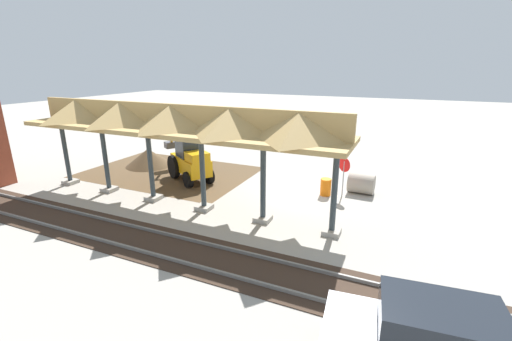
# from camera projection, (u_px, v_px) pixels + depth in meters

# --- Properties ---
(ground_plane) EXTENTS (120.00, 120.00, 0.00)m
(ground_plane) POSITION_uv_depth(u_px,v_px,m) (306.00, 194.00, 18.23)
(ground_plane) COLOR #9E998E
(dirt_work_zone) EXTENTS (10.41, 7.00, 0.01)m
(dirt_work_zone) POSITION_uv_depth(u_px,v_px,m) (169.00, 172.00, 21.88)
(dirt_work_zone) COLOR brown
(dirt_work_zone) RESTS_ON ground
(platform_canopy) EXTENTS (16.36, 3.20, 4.90)m
(platform_canopy) POSITION_uv_depth(u_px,v_px,m) (172.00, 120.00, 15.64)
(platform_canopy) COLOR #9E998E
(platform_canopy) RESTS_ON ground
(rail_tracks) EXTENTS (60.00, 2.58, 0.15)m
(rail_tracks) POSITION_uv_depth(u_px,v_px,m) (243.00, 266.00, 11.61)
(rail_tracks) COLOR slate
(rail_tracks) RESTS_ON ground
(stop_sign) EXTENTS (0.65, 0.44, 2.10)m
(stop_sign) POSITION_uv_depth(u_px,v_px,m) (344.00, 169.00, 17.45)
(stop_sign) COLOR gray
(stop_sign) RESTS_ON ground
(backhoe) EXTENTS (4.89, 3.74, 2.82)m
(backhoe) POSITION_uv_depth(u_px,v_px,m) (190.00, 159.00, 20.15)
(backhoe) COLOR orange
(backhoe) RESTS_ON ground
(dirt_mound) EXTENTS (6.18, 6.18, 2.36)m
(dirt_mound) POSITION_uv_depth(u_px,v_px,m) (149.00, 166.00, 23.34)
(dirt_mound) COLOR brown
(dirt_mound) RESTS_ON ground
(concrete_pipe) EXTENTS (1.37, 1.09, 1.05)m
(concrete_pipe) POSITION_uv_depth(u_px,v_px,m) (361.00, 184.00, 18.22)
(concrete_pipe) COLOR #9E9384
(concrete_pipe) RESTS_ON ground
(traffic_barrel) EXTENTS (0.56, 0.56, 0.90)m
(traffic_barrel) POSITION_uv_depth(u_px,v_px,m) (326.00, 187.00, 17.92)
(traffic_barrel) COLOR orange
(traffic_barrel) RESTS_ON ground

